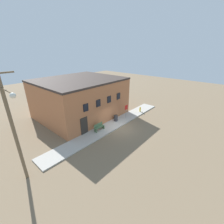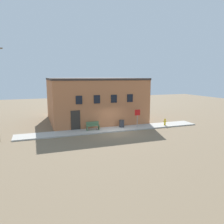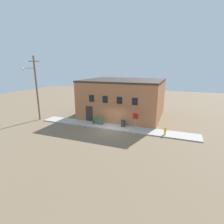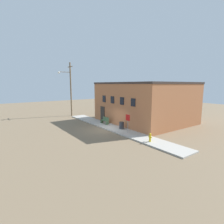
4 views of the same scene
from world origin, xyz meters
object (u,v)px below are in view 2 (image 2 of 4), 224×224
fire_hydrant (165,122)px  stop_sign (137,115)px  bench (93,126)px  trash_bin (122,124)px

fire_hydrant → stop_sign: bearing=175.3°
bench → trash_bin: bench is taller
trash_bin → stop_sign: bearing=-16.8°
fire_hydrant → stop_sign: stop_sign is taller
fire_hydrant → bench: size_ratio=0.58×
bench → trash_bin: bearing=2.0°
stop_sign → fire_hydrant: bearing=-4.7°
stop_sign → trash_bin: size_ratio=2.42×
fire_hydrant → trash_bin: bearing=171.2°
bench → trash_bin: (3.41, 0.12, -0.01)m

